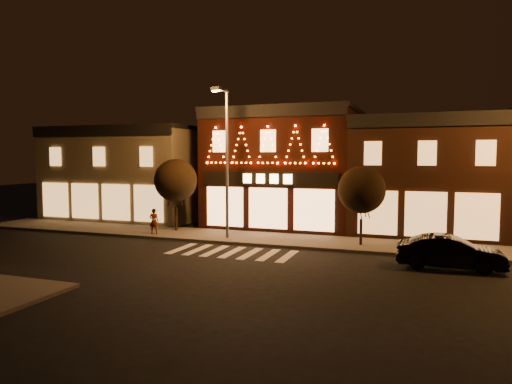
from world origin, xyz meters
The scene contains 10 objects.
ground centered at (0.00, 0.00, 0.00)m, with size 120.00×120.00×0.00m, color black.
sidewalk_far centered at (2.00, 8.00, 0.07)m, with size 44.00×4.00×0.15m, color #47423D.
building_left centered at (-13.00, 13.99, 3.66)m, with size 12.20×8.28×7.30m.
building_pulp centered at (0.00, 13.98, 4.16)m, with size 10.20×8.34×8.30m.
building_right_a centered at (9.50, 13.99, 3.76)m, with size 9.20×8.28×7.50m.
streetlamp_mid centered at (-1.66, 6.98, 5.28)m, with size 0.56×2.00×8.75m.
tree_left centered at (-5.94, 8.65, 3.44)m, with size 2.81×2.81×4.70m.
tree_right centered at (6.17, 7.63, 3.19)m, with size 2.59×2.59×4.34m.
dark_sedan centered at (10.52, 3.93, 0.75)m, with size 1.59×4.55×1.50m, color black.
pedestrian centered at (-6.51, 6.87, 0.96)m, with size 0.59×0.39×1.61m, color gray.
Camera 1 is at (9.29, -18.20, 5.01)m, focal length 32.65 mm.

